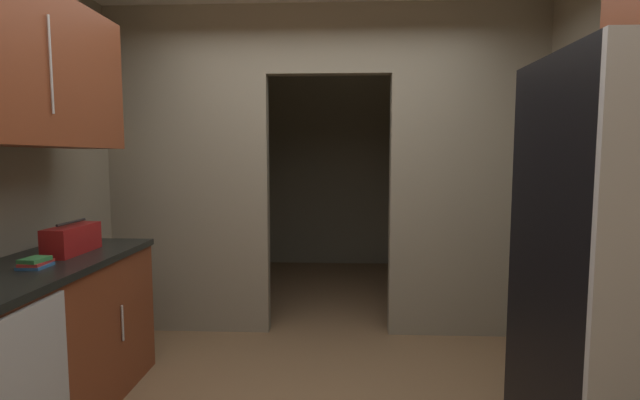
% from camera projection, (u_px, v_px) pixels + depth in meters
% --- Properties ---
extents(kitchen_partition, '(3.56, 0.12, 2.69)m').
position_uv_depth(kitchen_partition, '(321.00, 163.00, 3.76)').
color(kitchen_partition, gray).
rests_on(kitchen_partition, ground).
extents(adjoining_room_shell, '(3.56, 2.62, 2.69)m').
position_uv_depth(adjoining_room_shell, '(329.00, 168.00, 5.57)').
color(adjoining_room_shell, gray).
rests_on(adjoining_room_shell, ground).
extents(refrigerator, '(0.75, 0.77, 1.89)m').
position_uv_depth(refrigerator, '(636.00, 287.00, 1.87)').
color(refrigerator, black).
rests_on(refrigerator, ground).
extents(lower_cabinet_run, '(0.62, 1.70, 0.91)m').
position_uv_depth(lower_cabinet_run, '(33.00, 352.00, 2.40)').
color(lower_cabinet_run, brown).
rests_on(lower_cabinet_run, ground).
extents(upper_cabinet_counterside, '(0.36, 1.53, 0.80)m').
position_uv_depth(upper_cabinet_counterside, '(15.00, 65.00, 2.26)').
color(upper_cabinet_counterside, brown).
extents(boombox, '(0.16, 0.39, 0.19)m').
position_uv_depth(boombox, '(72.00, 239.00, 2.70)').
color(boombox, maroon).
rests_on(boombox, lower_cabinet_run).
extents(book_stack, '(0.13, 0.17, 0.05)m').
position_uv_depth(book_stack, '(35.00, 263.00, 2.35)').
color(book_stack, '#2D609E').
rests_on(book_stack, lower_cabinet_run).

